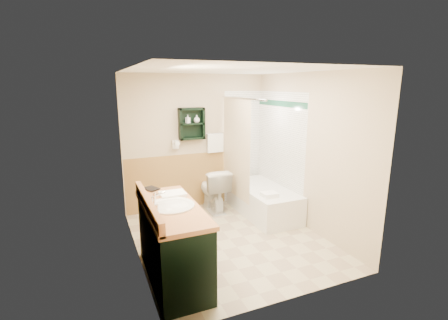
% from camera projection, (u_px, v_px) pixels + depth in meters
% --- Properties ---
extents(floor, '(3.00, 3.00, 0.00)m').
position_uv_depth(floor, '(229.00, 239.00, 4.76)').
color(floor, '#C7B991').
rests_on(floor, ground).
extents(back_wall, '(2.60, 0.04, 2.40)m').
position_uv_depth(back_wall, '(196.00, 142.00, 5.85)').
color(back_wall, beige).
rests_on(back_wall, ground).
extents(left_wall, '(0.04, 3.00, 2.40)m').
position_uv_depth(left_wall, '(132.00, 169.00, 3.99)').
color(left_wall, beige).
rests_on(left_wall, ground).
extents(right_wall, '(0.04, 3.00, 2.40)m').
position_uv_depth(right_wall, '(308.00, 152.00, 4.99)').
color(right_wall, beige).
rests_on(right_wall, ground).
extents(ceiling, '(2.60, 3.00, 0.04)m').
position_uv_depth(ceiling, '(230.00, 68.00, 4.21)').
color(ceiling, white).
rests_on(ceiling, back_wall).
extents(wainscot_left, '(2.98, 2.98, 1.00)m').
position_uv_depth(wainscot_left, '(138.00, 221.00, 4.16)').
color(wainscot_left, '#B18648').
rests_on(wainscot_left, left_wall).
extents(wainscot_back, '(2.58, 2.58, 1.00)m').
position_uv_depth(wainscot_back, '(197.00, 180.00, 5.98)').
color(wainscot_back, '#B18648').
rests_on(wainscot_back, back_wall).
extents(mirror_frame, '(1.30, 1.30, 1.00)m').
position_uv_depth(mirror_frame, '(142.00, 153.00, 3.45)').
color(mirror_frame, olive).
rests_on(mirror_frame, left_wall).
extents(mirror_glass, '(1.20, 1.20, 0.90)m').
position_uv_depth(mirror_glass, '(142.00, 153.00, 3.45)').
color(mirror_glass, white).
rests_on(mirror_glass, left_wall).
extents(tile_right, '(1.50, 1.50, 2.10)m').
position_uv_depth(tile_right, '(279.00, 153.00, 5.68)').
color(tile_right, white).
rests_on(tile_right, right_wall).
extents(tile_back, '(0.95, 0.95, 2.10)m').
position_uv_depth(tile_back, '(247.00, 147.00, 6.24)').
color(tile_back, white).
rests_on(tile_back, back_wall).
extents(tile_accent, '(1.50, 1.50, 0.10)m').
position_uv_depth(tile_accent, '(280.00, 104.00, 5.49)').
color(tile_accent, '#154C34').
rests_on(tile_accent, right_wall).
extents(wall_shelf, '(0.45, 0.15, 0.55)m').
position_uv_depth(wall_shelf, '(192.00, 124.00, 5.63)').
color(wall_shelf, black).
rests_on(wall_shelf, back_wall).
extents(hair_dryer, '(0.10, 0.24, 0.18)m').
position_uv_depth(hair_dryer, '(175.00, 144.00, 5.62)').
color(hair_dryer, white).
rests_on(hair_dryer, back_wall).
extents(towel_bar, '(0.40, 0.06, 0.40)m').
position_uv_depth(towel_bar, '(215.00, 133.00, 5.89)').
color(towel_bar, white).
rests_on(towel_bar, back_wall).
extents(curtain_rod, '(0.03, 1.60, 0.03)m').
position_uv_depth(curtain_rod, '(241.00, 98.00, 5.18)').
color(curtain_rod, silver).
rests_on(curtain_rod, back_wall).
extents(shower_curtain, '(1.05, 1.05, 1.70)m').
position_uv_depth(shower_curtain, '(236.00, 148.00, 5.53)').
color(shower_curtain, beige).
rests_on(shower_curtain, curtain_rod).
extents(vanity, '(0.59, 1.41, 0.89)m').
position_uv_depth(vanity, '(173.00, 243.00, 3.71)').
color(vanity, black).
rests_on(vanity, ground).
extents(bathtub, '(0.73, 1.50, 0.48)m').
position_uv_depth(bathtub, '(263.00, 201.00, 5.64)').
color(bathtub, white).
rests_on(bathtub, ground).
extents(toilet, '(0.44, 0.78, 0.76)m').
position_uv_depth(toilet, '(213.00, 190.00, 5.79)').
color(toilet, white).
rests_on(toilet, ground).
extents(counter_towel, '(0.30, 0.24, 0.04)m').
position_uv_depth(counter_towel, '(173.00, 194.00, 3.95)').
color(counter_towel, white).
rests_on(counter_towel, vanity).
extents(vanity_book, '(0.15, 0.08, 0.20)m').
position_uv_depth(vanity_book, '(146.00, 183.00, 4.11)').
color(vanity_book, black).
rests_on(vanity_book, vanity).
extents(tub_towel, '(0.24, 0.20, 0.07)m').
position_uv_depth(tub_towel, '(269.00, 195.00, 5.12)').
color(tub_towel, white).
rests_on(tub_towel, bathtub).
extents(soap_bottle_a, '(0.11, 0.16, 0.07)m').
position_uv_depth(soap_bottle_a, '(188.00, 121.00, 5.59)').
color(soap_bottle_a, white).
rests_on(soap_bottle_a, wall_shelf).
extents(soap_bottle_b, '(0.14, 0.16, 0.10)m').
position_uv_depth(soap_bottle_b, '(197.00, 120.00, 5.65)').
color(soap_bottle_b, white).
rests_on(soap_bottle_b, wall_shelf).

